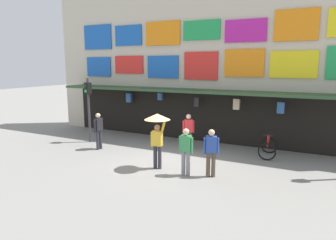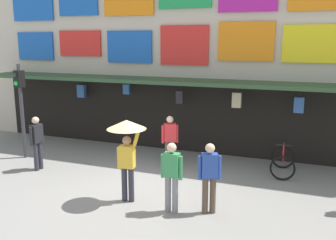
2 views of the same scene
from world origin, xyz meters
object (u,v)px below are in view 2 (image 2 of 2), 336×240
pedestrian_with_umbrella (127,138)px  pedestrian_in_green (209,174)px  pedestrian_in_red (172,174)px  pedestrian_in_blue (37,140)px  traffic_light_near (20,96)px  pedestrian_in_black (170,139)px  bicycle_parked (283,162)px

pedestrian_with_umbrella → pedestrian_in_green: bearing=2.3°
pedestrian_in_red → pedestrian_in_blue: size_ratio=1.00×
traffic_light_near → pedestrian_in_black: size_ratio=1.90×
pedestrian_in_black → pedestrian_in_green: same height
pedestrian_in_green → bicycle_parked: bearing=67.1°
traffic_light_near → pedestrian_with_umbrella: traffic_light_near is taller
pedestrian_in_red → pedestrian_with_umbrella: (-1.23, 0.19, 0.69)m
traffic_light_near → pedestrian_in_green: size_ratio=1.90×
pedestrian_with_umbrella → pedestrian_in_black: bearing=87.7°
pedestrian_with_umbrella → pedestrian_in_black: (0.11, 2.69, -0.69)m
pedestrian_in_red → pedestrian_in_black: (-1.13, 2.88, 0.00)m
traffic_light_near → pedestrian_in_green: 7.35m
pedestrian_in_red → pedestrian_in_black: 3.09m
pedestrian_in_red → pedestrian_with_umbrella: size_ratio=0.81×
pedestrian_in_green → traffic_light_near: bearing=165.0°
traffic_light_near → pedestrian_with_umbrella: 5.34m
pedestrian_in_red → pedestrian_in_black: same height
pedestrian_in_green → pedestrian_in_blue: bearing=169.8°
pedestrian_with_umbrella → pedestrian_in_red: bearing=-8.6°
bicycle_parked → pedestrian_in_red: 4.25m
bicycle_parked → pedestrian_in_black: size_ratio=0.72×
pedestrian_with_umbrella → pedestrian_in_black: 2.78m
bicycle_parked → pedestrian_in_blue: bearing=-162.2°
pedestrian_with_umbrella → bicycle_parked: bearing=44.5°
bicycle_parked → pedestrian_in_green: size_ratio=0.72×
pedestrian_in_red → pedestrian_in_blue: bearing=165.1°
pedestrian_with_umbrella → pedestrian_in_blue: size_ratio=1.24×
pedestrian_in_red → pedestrian_in_black: bearing=111.4°
pedestrian_in_black → pedestrian_in_blue: same height
pedestrian_in_red → pedestrian_in_blue: (-4.90, 1.30, 0.00)m
pedestrian_in_black → pedestrian_with_umbrella: bearing=-92.3°
pedestrian_in_red → pedestrian_in_blue: same height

